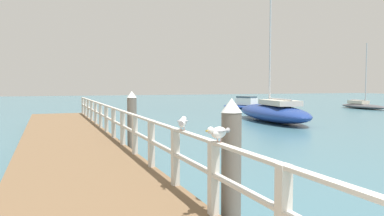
{
  "coord_description": "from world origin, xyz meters",
  "views": [
    {
      "loc": [
        -0.66,
        -0.52,
        2.2
      ],
      "look_at": [
        4.14,
        11.84,
        1.39
      ],
      "focal_mm": 35.31,
      "sensor_mm": 36.0,
      "label": 1
    }
  ],
  "objects_px": {
    "boat_2": "(244,105)",
    "seagull_foreground": "(218,132)",
    "dock_piling_near": "(231,170)",
    "seagull_background": "(183,122)",
    "boat_4": "(362,105)",
    "dock_piling_far": "(132,124)",
    "boat_0": "(273,112)"
  },
  "relations": [
    {
      "from": "seagull_foreground",
      "to": "seagull_background",
      "type": "xyz_separation_m",
      "value": [
        0.01,
        1.35,
        0.0
      ]
    },
    {
      "from": "seagull_foreground",
      "to": "boat_4",
      "type": "xyz_separation_m",
      "value": [
        25.4,
        22.59,
        -1.31
      ]
    },
    {
      "from": "dock_piling_near",
      "to": "boat_0",
      "type": "bearing_deg",
      "value": 54.92
    },
    {
      "from": "boat_0",
      "to": "boat_2",
      "type": "bearing_deg",
      "value": 77.95
    },
    {
      "from": "boat_0",
      "to": "boat_2",
      "type": "height_order",
      "value": "boat_0"
    },
    {
      "from": "dock_piling_far",
      "to": "seagull_background",
      "type": "xyz_separation_m",
      "value": [
        -0.38,
        -5.54,
        0.6
      ]
    },
    {
      "from": "seagull_foreground",
      "to": "boat_0",
      "type": "xyz_separation_m",
      "value": [
        10.72,
        15.11,
        -1.04
      ]
    },
    {
      "from": "dock_piling_near",
      "to": "boat_4",
      "type": "distance_m",
      "value": 33.45
    },
    {
      "from": "seagull_foreground",
      "to": "boat_4",
      "type": "relative_size",
      "value": 0.07
    },
    {
      "from": "dock_piling_near",
      "to": "dock_piling_far",
      "type": "xyz_separation_m",
      "value": [
        0.0,
        6.5,
        0.0
      ]
    },
    {
      "from": "dock_piling_far",
      "to": "boat_4",
      "type": "height_order",
      "value": "boat_4"
    },
    {
      "from": "seagull_background",
      "to": "boat_2",
      "type": "distance_m",
      "value": 29.12
    },
    {
      "from": "seagull_foreground",
      "to": "boat_0",
      "type": "height_order",
      "value": "boat_0"
    },
    {
      "from": "seagull_background",
      "to": "boat_2",
      "type": "height_order",
      "value": "seagull_background"
    },
    {
      "from": "dock_piling_near",
      "to": "seagull_foreground",
      "type": "bearing_deg",
      "value": -134.33
    },
    {
      "from": "seagull_background",
      "to": "boat_4",
      "type": "distance_m",
      "value": 33.13
    },
    {
      "from": "seagull_foreground",
      "to": "boat_0",
      "type": "bearing_deg",
      "value": -65.48
    },
    {
      "from": "boat_4",
      "to": "seagull_background",
      "type": "bearing_deg",
      "value": 43.46
    },
    {
      "from": "dock_piling_near",
      "to": "seagull_background",
      "type": "bearing_deg",
      "value": 111.51
    },
    {
      "from": "boat_4",
      "to": "dock_piling_near",
      "type": "bearing_deg",
      "value": 45.13
    },
    {
      "from": "dock_piling_near",
      "to": "dock_piling_far",
      "type": "distance_m",
      "value": 6.5
    },
    {
      "from": "dock_piling_near",
      "to": "seagull_foreground",
      "type": "xyz_separation_m",
      "value": [
        -0.39,
        -0.4,
        0.6
      ]
    },
    {
      "from": "dock_piling_far",
      "to": "seagull_background",
      "type": "distance_m",
      "value": 5.59
    },
    {
      "from": "seagull_background",
      "to": "boat_0",
      "type": "xyz_separation_m",
      "value": [
        10.71,
        13.76,
        -1.04
      ]
    },
    {
      "from": "dock_piling_far",
      "to": "boat_0",
      "type": "relative_size",
      "value": 0.21
    },
    {
      "from": "boat_2",
      "to": "seagull_foreground",
      "type": "bearing_deg",
      "value": 40.63
    },
    {
      "from": "boat_2",
      "to": "dock_piling_near",
      "type": "bearing_deg",
      "value": 40.9
    },
    {
      "from": "dock_piling_far",
      "to": "boat_2",
      "type": "distance_m",
      "value": 24.29
    },
    {
      "from": "dock_piling_near",
      "to": "dock_piling_far",
      "type": "height_order",
      "value": "same"
    },
    {
      "from": "seagull_background",
      "to": "boat_2",
      "type": "relative_size",
      "value": 0.09
    },
    {
      "from": "seagull_background",
      "to": "dock_piling_far",
      "type": "bearing_deg",
      "value": 112.17
    },
    {
      "from": "seagull_foreground",
      "to": "boat_2",
      "type": "distance_m",
      "value": 30.29
    }
  ]
}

